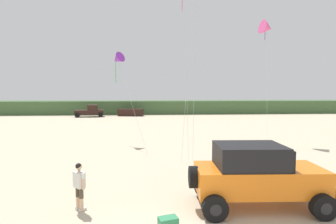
# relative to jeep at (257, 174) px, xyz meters

# --- Properties ---
(dune_ridge) EXTENTS (90.00, 6.81, 2.45)m
(dune_ridge) POSITION_rel_jeep_xyz_m (-8.74, 43.57, 0.02)
(dune_ridge) COLOR #426038
(dune_ridge) RESTS_ON ground_plane
(jeep) EXTENTS (4.91, 2.57, 2.26)m
(jeep) POSITION_rel_jeep_xyz_m (0.00, 0.00, 0.00)
(jeep) COLOR orange
(jeep) RESTS_ON ground_plane
(person_watching) EXTENTS (0.47, 0.48, 1.67)m
(person_watching) POSITION_rel_jeep_xyz_m (-6.21, 0.19, -0.26)
(person_watching) COLOR #DBB28E
(person_watching) RESTS_ON ground_plane
(cooler_box) EXTENTS (0.64, 0.50, 0.38)m
(cooler_box) POSITION_rel_jeep_xyz_m (-3.25, -1.37, -1.01)
(cooler_box) COLOR #2D7F51
(cooler_box) RESTS_ON ground_plane
(distant_pickup) EXTENTS (4.83, 3.01, 1.98)m
(distant_pickup) POSITION_rel_jeep_xyz_m (-13.42, 36.76, -0.26)
(distant_pickup) COLOR black
(distant_pickup) RESTS_ON ground_plane
(distant_sedan) EXTENTS (4.43, 2.39, 1.20)m
(distant_sedan) POSITION_rel_jeep_xyz_m (-6.78, 37.99, -0.60)
(distant_sedan) COLOR black
(distant_sedan) RESTS_ON ground_plane
(kite_red_delta) EXTENTS (2.47, 5.48, 10.33)m
(kite_red_delta) POSITION_rel_jeep_xyz_m (6.31, 13.62, 8.35)
(kite_red_delta) COLOR #E04C93
(kite_red_delta) RESTS_ON ground_plane
(kite_blue_swept) EXTENTS (3.20, 6.44, 7.43)m
(kite_blue_swept) POSITION_rel_jeep_xyz_m (-6.32, 13.86, 5.63)
(kite_blue_swept) COLOR purple
(kite_blue_swept) RESTS_ON ground_plane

